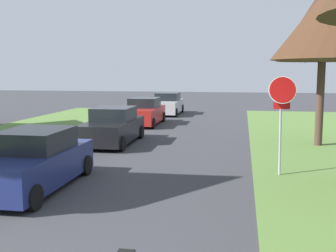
% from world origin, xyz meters
% --- Properties ---
extents(stop_sign_far, '(0.81, 0.51, 2.95)m').
position_xyz_m(stop_sign_far, '(4.38, 9.45, 2.18)').
color(stop_sign_far, '#9EA0A5').
rests_on(stop_sign_far, grass_verge_right).
extents(street_tree_right_mid_b, '(3.72, 3.72, 6.63)m').
position_xyz_m(street_tree_right_mid_b, '(6.41, 14.92, 5.08)').
color(street_tree_right_mid_b, '#4C352B').
rests_on(street_tree_right_mid_b, grass_verge_right).
extents(parked_sedan_navy, '(1.99, 4.42, 1.57)m').
position_xyz_m(parked_sedan_navy, '(-2.26, 6.97, 0.72)').
color(parked_sedan_navy, navy).
rests_on(parked_sedan_navy, ground).
extents(parked_sedan_black, '(1.99, 4.42, 1.57)m').
position_xyz_m(parked_sedan_black, '(-2.31, 14.05, 0.72)').
color(parked_sedan_black, black).
rests_on(parked_sedan_black, ground).
extents(parked_sedan_red, '(1.99, 4.42, 1.57)m').
position_xyz_m(parked_sedan_red, '(-2.50, 20.63, 0.72)').
color(parked_sedan_red, red).
rests_on(parked_sedan_red, ground).
extents(parked_sedan_silver, '(1.99, 4.42, 1.57)m').
position_xyz_m(parked_sedan_silver, '(-2.18, 26.64, 0.72)').
color(parked_sedan_silver, '#BCBCC1').
rests_on(parked_sedan_silver, ground).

